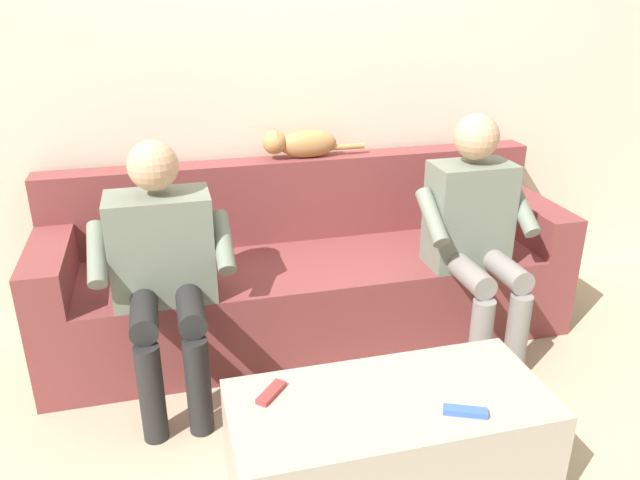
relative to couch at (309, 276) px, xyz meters
The scene contains 9 objects.
ground_plane 0.78m from the couch, 90.00° to the left, with size 8.00×8.00×0.00m, color tan.
back_wall 1.12m from the couch, 90.00° to the right, with size 5.33×0.06×2.68m, color beige.
couch is the anchor object (origin of this frame).
coffee_table 1.17m from the couch, 90.00° to the left, with size 1.09×0.50×0.39m.
person_left_seated 0.87m from the couch, 152.00° to the left, with size 0.52×0.54×1.15m.
person_right_seated 0.86m from the couch, 27.04° to the left, with size 0.58×0.57×1.11m.
cat_on_backrest 0.68m from the couch, 94.13° to the right, with size 0.53×0.12×0.16m.
remote_blue 1.33m from the couch, 98.81° to the left, with size 0.14×0.04×0.02m, color #3860B7.
remote_red 1.13m from the couch, 69.92° to the left, with size 0.14×0.04×0.02m, color #B73333.
Camera 1 is at (0.66, 2.65, 1.69)m, focal length 34.90 mm.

